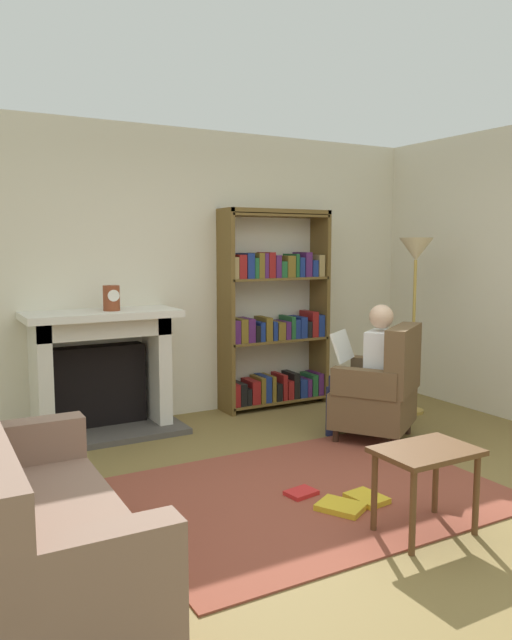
# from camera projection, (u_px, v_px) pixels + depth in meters

# --- Properties ---
(ground) EXTENTS (14.00, 14.00, 0.00)m
(ground) POSITION_uv_depth(u_px,v_px,m) (337.00, 510.00, 3.83)
(ground) COLOR olive
(back_wall) EXTENTS (5.60, 0.10, 2.70)m
(back_wall) POSITION_uv_depth(u_px,v_px,m) (177.00, 274.00, 5.87)
(back_wall) COLOR beige
(back_wall) RESTS_ON ground
(side_wall_right) EXTENTS (0.10, 5.20, 2.70)m
(side_wall_right) POSITION_uv_depth(u_px,v_px,m) (482.00, 273.00, 6.03)
(side_wall_right) COLOR beige
(side_wall_right) RESTS_ON ground
(area_rug) EXTENTS (2.40, 1.80, 0.01)m
(area_rug) POSITION_uv_depth(u_px,v_px,m) (310.00, 492.00, 4.09)
(area_rug) COLOR brown
(area_rug) RESTS_ON ground
(fireplace) EXTENTS (1.32, 0.64, 1.07)m
(fireplace) POSITION_uv_depth(u_px,v_px,m) (101.00, 368.00, 5.35)
(fireplace) COLOR #4C4742
(fireplace) RESTS_ON ground
(mantel_clock) EXTENTS (0.14, 0.14, 0.21)m
(mantel_clock) POSITION_uv_depth(u_px,v_px,m) (112.00, 298.00, 5.23)
(mantel_clock) COLOR brown
(mantel_clock) RESTS_ON fireplace
(bookshelf) EXTENTS (1.13, 0.32, 1.97)m
(bookshelf) POSITION_uv_depth(u_px,v_px,m) (275.00, 315.00, 6.20)
(bookshelf) COLOR brown
(bookshelf) RESTS_ON ground
(armchair_reading) EXTENTS (0.88, 0.87, 0.97)m
(armchair_reading) POSITION_uv_depth(u_px,v_px,m) (382.00, 390.00, 5.17)
(armchair_reading) COLOR #331E14
(armchair_reading) RESTS_ON ground
(seated_reader) EXTENTS (0.55, 0.59, 1.14)m
(seated_reader) POSITION_uv_depth(u_px,v_px,m) (368.00, 366.00, 5.20)
(seated_reader) COLOR silver
(seated_reader) RESTS_ON ground
(sofa_floral) EXTENTS (0.74, 1.71, 0.85)m
(sofa_floral) POSITION_uv_depth(u_px,v_px,m) (33.00, 535.00, 2.82)
(sofa_floral) COLOR #856655
(sofa_floral) RESTS_ON ground
(side_table) EXTENTS (0.56, 0.39, 0.50)m
(side_table) POSITION_uv_depth(u_px,v_px,m) (426.00, 463.00, 3.48)
(side_table) COLOR brown
(side_table) RESTS_ON ground
(scattered_books) EXTENTS (0.52, 0.57, 0.04)m
(scattered_books) POSITION_uv_depth(u_px,v_px,m) (343.00, 501.00, 3.89)
(scattered_books) COLOR red
(scattered_books) RESTS_ON area_rug
(floor_lamp) EXTENTS (0.32, 0.32, 1.69)m
(floor_lamp) POSITION_uv_depth(u_px,v_px,m) (415.00, 265.00, 5.88)
(floor_lamp) COLOR #B7933F
(floor_lamp) RESTS_ON ground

